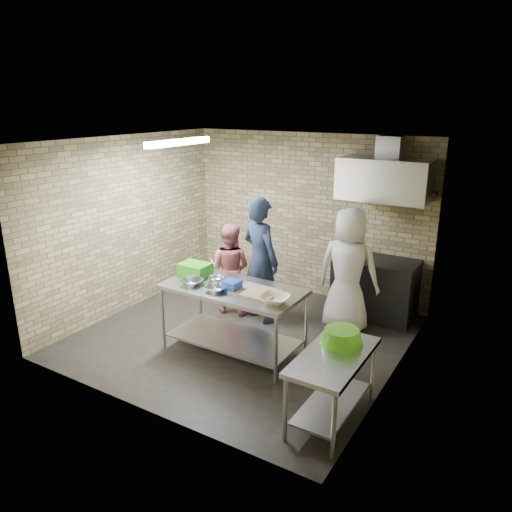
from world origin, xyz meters
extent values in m
plane|color=black|center=(0.00, 0.00, 0.00)|extent=(4.20, 4.20, 0.00)
plane|color=black|center=(0.00, 0.00, 2.70)|extent=(4.20, 4.20, 0.00)
cube|color=tan|center=(0.00, 2.00, 1.35)|extent=(4.20, 0.06, 2.70)
cube|color=tan|center=(0.00, -2.00, 1.35)|extent=(4.20, 0.06, 2.70)
cube|color=tan|center=(-2.10, 0.00, 1.35)|extent=(0.06, 4.00, 2.70)
cube|color=tan|center=(2.10, 0.00, 1.35)|extent=(0.06, 4.00, 2.70)
cube|color=#AAACB1|center=(0.13, -0.42, 0.45)|extent=(1.81, 0.91, 0.91)
cube|color=silver|center=(1.80, -1.10, 0.38)|extent=(0.60, 1.20, 0.75)
cube|color=black|center=(1.35, 1.65, 0.45)|extent=(1.20, 0.70, 0.90)
cube|color=silver|center=(1.35, 1.70, 2.10)|extent=(1.30, 0.60, 0.60)
cube|color=#A5A8AD|center=(1.35, 1.85, 2.55)|extent=(0.35, 0.30, 0.30)
cube|color=#3F2B19|center=(1.65, 1.89, 1.92)|extent=(0.80, 0.20, 0.04)
cube|color=white|center=(-1.00, 0.00, 2.64)|extent=(0.10, 1.25, 0.08)
cube|color=green|center=(-0.57, -0.30, 0.99)|extent=(0.40, 0.30, 0.16)
cube|color=blue|center=(0.18, -0.52, 0.97)|extent=(0.20, 0.20, 0.13)
cube|color=tan|center=(0.48, -0.44, 0.92)|extent=(0.55, 0.42, 0.03)
imported|color=#ABADB2|center=(-0.37, -0.62, 0.94)|extent=(0.31, 0.31, 0.07)
imported|color=silver|center=(-0.17, -0.37, 0.94)|extent=(0.24, 0.24, 0.07)
imported|color=silver|center=(0.03, -0.64, 0.94)|extent=(0.29, 0.29, 0.06)
imported|color=beige|center=(0.83, -0.57, 0.95)|extent=(0.39, 0.39, 0.09)
cylinder|color=#B22619|center=(1.40, 1.89, 2.03)|extent=(0.07, 0.07, 0.18)
imported|color=#131B31|center=(-0.09, 0.63, 0.94)|extent=(0.79, 0.65, 1.88)
imported|color=#DB747D|center=(-0.65, 0.64, 0.71)|extent=(0.77, 0.65, 1.41)
imported|color=silver|center=(1.14, 1.00, 0.90)|extent=(0.91, 0.62, 1.79)
camera|label=1|loc=(3.38, -5.22, 3.18)|focal=34.17mm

